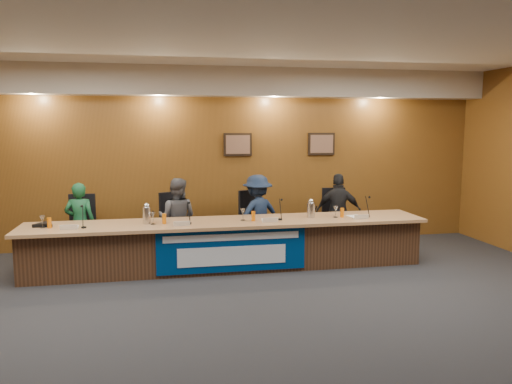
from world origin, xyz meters
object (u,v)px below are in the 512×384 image
panelist_a (80,223)px  speakerphone (43,225)px  office_chair_b (177,228)px  carafe_left (147,215)px  panelist_b (177,218)px  panelist_c (257,215)px  panelist_d (339,212)px  banner (232,250)px  office_chair_d (336,222)px  office_chair_a (81,232)px  dais_body (228,246)px  office_chair_c (256,225)px  carafe_right (311,210)px

panelist_a → speakerphone: 0.82m
office_chair_b → carafe_left: (-0.47, -0.88, 0.39)m
panelist_b → office_chair_b: (0.00, 0.10, -0.19)m
panelist_a → carafe_left: size_ratio=5.25×
panelist_b → panelist_c: panelist_c is taller
panelist_d → panelist_c: bearing=16.2°
carafe_left → speakerphone: size_ratio=0.77×
banner → office_chair_d: size_ratio=4.58×
office_chair_d → office_chair_a: bearing=-176.0°
panelist_c → office_chair_b: bearing=-25.7°
office_chair_b → office_chair_d: 2.81m
carafe_left → panelist_b: bearing=59.1°
panelist_a → panelist_c: panelist_c is taller
dais_body → carafe_left: 1.33m
office_chair_a → office_chair_d: (4.35, 0.00, 0.00)m
panelist_a → speakerphone: panelist_a is taller
dais_body → carafe_left: bearing=-178.0°
panelist_a → panelist_d: size_ratio=0.96×
office_chair_c → panelist_c: bearing=-113.3°
office_chair_a → office_chair_b: bearing=-0.3°
carafe_left → speakerphone: bearing=177.0°
panelist_d → carafe_left: (-3.28, -0.78, 0.19)m
panelist_c → panelist_b: bearing=-21.5°
speakerphone → office_chair_a: bearing=64.0°
panelist_c → speakerphone: (-3.29, -0.71, 0.09)m
panelist_d → carafe_left: size_ratio=5.49×
panelist_d → panelist_a: bearing=16.2°
panelist_a → office_chair_d: bearing=-173.9°
banner → panelist_d: 2.38m
office_chair_b → speakerphone: size_ratio=1.50×
office_chair_a → speakerphone: size_ratio=1.50×
banner → office_chair_a: banner is taller
panelist_d → office_chair_d: bearing=-73.8°
office_chair_b → carafe_right: (2.07, -0.86, 0.39)m
office_chair_d → carafe_right: (-0.74, -0.86, 0.39)m
banner → panelist_a: 2.58m
banner → speakerphone: (-2.68, 0.45, 0.40)m
office_chair_b → carafe_right: carafe_right is taller
office_chair_a → carafe_left: size_ratio=1.94×
office_chair_d → panelist_b: bearing=-174.0°
dais_body → carafe_left: (-1.22, -0.04, 0.52)m
dais_body → carafe_right: (1.32, -0.02, 0.52)m
panelist_c → panelist_d: size_ratio=1.01×
panelist_a → panelist_b: size_ratio=0.97×
panelist_a → panelist_c: 2.89m
banner → carafe_left: (-1.22, 0.37, 0.49)m
banner → panelist_c: 1.34m
dais_body → panelist_c: panelist_c is taller
dais_body → panelist_c: bearing=50.8°
carafe_left → panelist_d: bearing=13.4°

